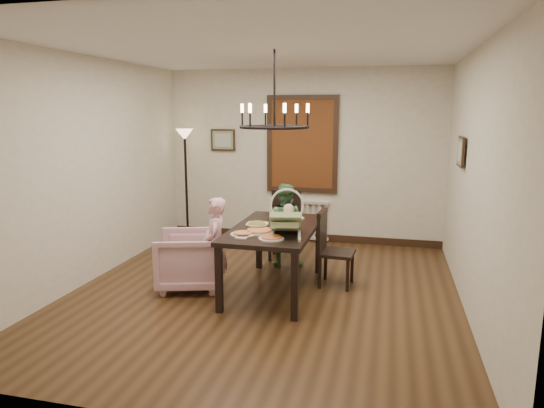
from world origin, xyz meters
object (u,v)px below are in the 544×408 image
at_px(elderly_woman, 215,254).
at_px(chair_right, 337,248).
at_px(dining_table, 274,234).
at_px(floor_lamp, 186,186).
at_px(armchair, 189,260).
at_px(seated_man, 284,232).
at_px(baby_bouncer, 286,220).
at_px(drinking_glass, 279,222).
at_px(chair_far, 284,225).

bearing_deg(elderly_woman, chair_right, 97.69).
bearing_deg(dining_table, elderly_woman, -160.77).
height_order(dining_table, floor_lamp, floor_lamp).
xyz_separation_m(dining_table, elderly_woman, (-0.66, -0.22, -0.23)).
bearing_deg(armchair, dining_table, 81.21).
relative_size(seated_man, floor_lamp, 0.53).
bearing_deg(chair_right, seated_man, 56.80).
distance_m(seated_man, baby_bouncer, 1.45).
bearing_deg(drinking_glass, chair_right, 31.42).
xyz_separation_m(dining_table, seated_man, (-0.10, 0.97, -0.22)).
bearing_deg(dining_table, floor_lamp, 135.19).
relative_size(chair_right, drinking_glass, 6.77).
distance_m(elderly_woman, drinking_glass, 0.84).
distance_m(armchair, seated_man, 1.46).
height_order(elderly_woman, seated_man, seated_man).
xyz_separation_m(chair_far, drinking_glass, (0.23, -1.34, 0.36)).
distance_m(chair_right, elderly_woman, 1.48).
relative_size(dining_table, seated_man, 1.75).
bearing_deg(baby_bouncer, armchair, 159.05).
distance_m(chair_far, armchair, 1.70).
height_order(baby_bouncer, drinking_glass, baby_bouncer).
xyz_separation_m(seated_man, drinking_glass, (0.16, -1.01, 0.37)).
bearing_deg(seated_man, elderly_woman, 66.17).
relative_size(armchair, floor_lamp, 0.43).
xyz_separation_m(chair_far, armchair, (-0.87, -1.45, -0.15)).
bearing_deg(chair_far, drinking_glass, -84.11).
height_order(chair_far, armchair, chair_far).
bearing_deg(seated_man, chair_far, -76.82).
bearing_deg(chair_far, baby_bouncer, -80.81).
relative_size(dining_table, baby_bouncer, 3.09).
distance_m(baby_bouncer, floor_lamp, 3.26).
bearing_deg(drinking_glass, dining_table, 149.36).
bearing_deg(armchair, baby_bouncer, 63.66).
height_order(chair_right, seated_man, seated_man).
bearing_deg(floor_lamp, armchair, -66.04).
bearing_deg(seated_man, armchair, 51.30).
bearing_deg(floor_lamp, dining_table, -45.35).
bearing_deg(drinking_glass, elderly_woman, -165.50).
bearing_deg(dining_table, seated_man, 96.25).
bearing_deg(dining_table, chair_right, 27.32).
bearing_deg(elderly_woman, chair_far, 146.77).
height_order(seated_man, drinking_glass, seated_man).
xyz_separation_m(chair_far, seated_man, (0.07, -0.34, -0.02)).
bearing_deg(chair_far, seated_man, -82.07).
relative_size(armchair, elderly_woman, 0.81).
distance_m(armchair, elderly_woman, 0.40).
height_order(chair_far, baby_bouncer, baby_bouncer).
bearing_deg(elderly_woman, seated_man, 139.40).
relative_size(seated_man, baby_bouncer, 1.76).
xyz_separation_m(elderly_woman, baby_bouncer, (0.88, -0.13, 0.49)).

